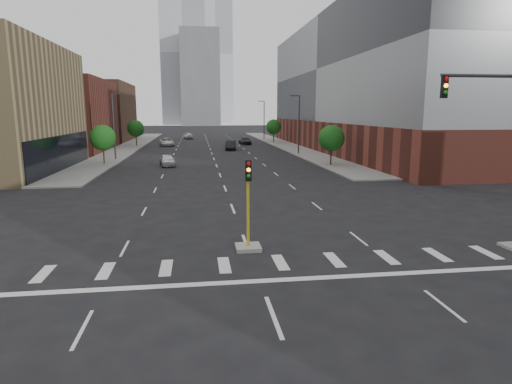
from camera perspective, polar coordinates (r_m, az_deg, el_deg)
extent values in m
plane|color=black|center=(12.89, 4.03, -20.21)|extent=(400.00, 400.00, 0.00)
cube|color=gray|center=(86.00, -16.39, 5.89)|extent=(5.00, 92.00, 0.15)
cube|color=gray|center=(86.82, 3.71, 6.34)|extent=(5.00, 92.00, 0.15)
cube|color=brown|center=(80.83, -26.35, 9.15)|extent=(20.00, 22.00, 12.00)
cube|color=brown|center=(105.85, -21.95, 9.86)|extent=(20.00, 24.00, 13.00)
cube|color=brown|center=(77.76, 16.46, 7.21)|extent=(24.00, 70.00, 5.00)
cube|color=slate|center=(77.95, 16.90, 15.30)|extent=(24.00, 70.00, 17.00)
cube|color=#B2B7BC|center=(232.62, -9.65, 17.54)|extent=(22.00, 22.00, 70.00)
cube|color=#B2B7BC|center=(273.15, -5.47, 17.65)|extent=(20.00, 20.00, 80.00)
cube|color=slate|center=(211.39, -7.45, 14.76)|extent=(18.00, 18.00, 44.00)
cube|color=#999993|center=(20.99, -1.05, -7.40)|extent=(1.20, 1.20, 0.20)
cylinder|color=gold|center=(20.53, -1.07, -2.88)|extent=(0.14, 0.14, 3.20)
cube|color=black|center=(19.96, -1.02, 2.86)|extent=(0.28, 0.18, 1.00)
sphere|color=red|center=(19.82, -0.99, 3.83)|extent=(0.18, 0.18, 0.18)
sphere|color=orange|center=(19.86, -0.99, 2.97)|extent=(0.18, 0.18, 0.18)
sphere|color=#0C7F19|center=(19.90, -0.99, 2.11)|extent=(0.18, 0.18, 0.18)
cylinder|color=#2D2D30|center=(22.72, 29.01, 13.38)|extent=(5.00, 0.16, 0.16)
cube|color=black|center=(21.42, 23.83, 12.70)|extent=(0.28, 0.18, 1.00)
sphere|color=red|center=(21.34, 24.07, 13.64)|extent=(0.18, 0.18, 0.18)
sphere|color=orange|center=(21.32, 24.01, 12.84)|extent=(0.18, 0.18, 0.18)
sphere|color=#0C7F19|center=(21.31, 23.95, 12.04)|extent=(0.18, 0.18, 0.18)
cylinder|color=#2D2D30|center=(67.73, 5.74, 8.84)|extent=(0.20, 0.20, 9.00)
cube|color=#2D2D30|center=(67.56, 5.14, 12.66)|extent=(1.40, 0.22, 0.15)
cylinder|color=#2D2D30|center=(102.08, 1.09, 9.49)|extent=(0.20, 0.20, 9.00)
cube|color=#2D2D30|center=(101.96, 0.64, 12.02)|extent=(1.40, 0.22, 0.15)
cylinder|color=#2D2D30|center=(61.86, -18.44, 8.18)|extent=(0.20, 0.20, 9.00)
cube|color=#2D2D30|center=(61.74, -17.94, 12.39)|extent=(1.40, 0.22, 0.15)
cylinder|color=#382619|center=(57.29, -19.62, 4.46)|extent=(0.20, 0.20, 1.75)
sphere|color=#164A13|center=(57.11, -19.77, 6.83)|extent=(3.20, 3.20, 3.20)
cylinder|color=#382619|center=(86.78, -15.67, 6.59)|extent=(0.20, 0.20, 1.75)
sphere|color=#164A13|center=(86.66, -15.75, 8.16)|extent=(3.20, 3.20, 3.20)
cylinder|color=#382619|center=(53.67, 9.95, 4.54)|extent=(0.20, 0.20, 1.75)
sphere|color=#164A13|center=(53.48, 10.03, 7.07)|extent=(3.20, 3.20, 3.20)
cylinder|color=#382619|center=(92.45, 2.36, 7.20)|extent=(0.20, 0.20, 1.75)
sphere|color=#164A13|center=(92.33, 2.37, 8.67)|extent=(3.20, 3.20, 3.20)
imported|color=silver|center=(53.91, -11.77, 4.18)|extent=(2.35, 4.44, 1.44)
imported|color=black|center=(75.48, -3.40, 6.26)|extent=(2.21, 5.17, 1.66)
imported|color=silver|center=(86.04, -11.82, 6.55)|extent=(3.41, 5.81, 1.52)
imported|color=black|center=(87.99, -1.46, 6.85)|extent=(2.24, 5.16, 1.48)
imported|color=#B9B9BE|center=(106.88, -8.99, 7.43)|extent=(2.52, 4.89, 1.59)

